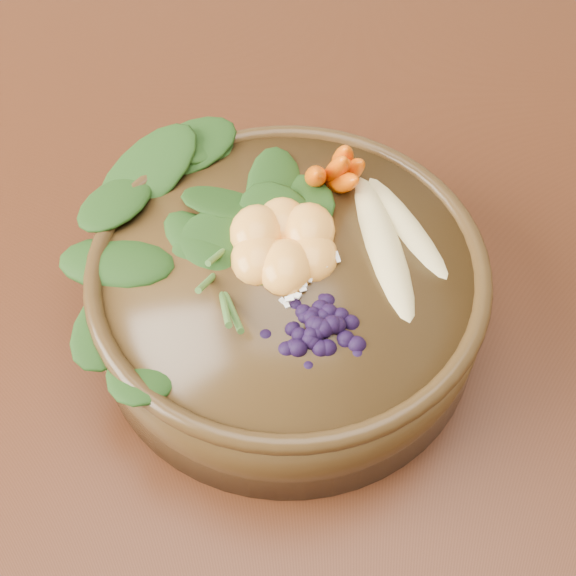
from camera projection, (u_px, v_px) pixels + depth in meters
The scene contains 8 objects.
dining_table at pixel (415, 385), 0.63m from camera, with size 1.60×0.90×0.75m.
stoneware_bowl at pixel (288, 297), 0.53m from camera, with size 0.25×0.25×0.07m, color #442E15.
kale_heap at pixel (205, 198), 0.51m from camera, with size 0.17×0.15×0.04m, color #1D4012, non-canonical shape.
carrot_cluster at pixel (325, 137), 0.52m from camera, with size 0.05×0.05×0.07m, color #F05B00, non-canonical shape.
banana_halves at pixel (397, 223), 0.50m from camera, with size 0.08×0.15×0.02m.
mandarin_cluster at pixel (283, 232), 0.50m from camera, with size 0.07×0.08×0.03m, color #FDA13A, non-canonical shape.
blueberry_pile at pixel (319, 314), 0.46m from camera, with size 0.12×0.09×0.03m, color black, non-canonical shape.
coconut_flakes at pixel (299, 283), 0.49m from camera, with size 0.08×0.06×0.01m, color white, non-canonical shape.
Camera 1 is at (-0.08, -0.32, 1.21)m, focal length 50.00 mm.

